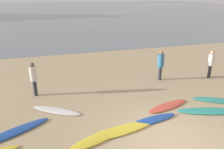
{
  "coord_description": "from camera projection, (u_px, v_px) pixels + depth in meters",
  "views": [
    {
      "loc": [
        -3.56,
        -5.26,
        4.52
      ],
      "look_at": [
        -0.46,
        4.88,
        0.6
      ],
      "focal_mm": 35.77,
      "sensor_mm": 36.0,
      "label": 1
    }
  ],
  "objects": [
    {
      "name": "ground_plane",
      "position": [
        97.0,
        60.0,
        16.26
      ],
      "size": [
        120.0,
        120.0,
        0.2
      ],
      "primitive_type": "cube",
      "color": "tan",
      "rests_on": "ground"
    },
    {
      "name": "ocean_water",
      "position": [
        54.0,
        9.0,
        62.67
      ],
      "size": [
        140.0,
        100.0,
        0.01
      ],
      "primitive_type": "cube",
      "color": "slate",
      "rests_on": "ground"
    },
    {
      "name": "surfboard_1",
      "position": [
        13.0,
        132.0,
        7.58
      ],
      "size": [
        2.57,
        1.66,
        0.08
      ],
      "primitive_type": "ellipsoid",
      "rotation": [
        0.0,
        0.0,
        0.47
      ],
      "color": "#1E479E",
      "rests_on": "ground"
    },
    {
      "name": "surfboard_2",
      "position": [
        56.0,
        111.0,
        9.0
      ],
      "size": [
        2.02,
        1.6,
        0.07
      ],
      "primitive_type": "ellipsoid",
      "rotation": [
        0.0,
        0.0,
        -0.61
      ],
      "color": "white",
      "rests_on": "ground"
    },
    {
      "name": "surfboard_3",
      "position": [
        99.0,
        138.0,
        7.3
      ],
      "size": [
        2.25,
        1.28,
        0.08
      ],
      "primitive_type": "ellipsoid",
      "rotation": [
        0.0,
        0.0,
        0.37
      ],
      "color": "yellow",
      "rests_on": "ground"
    },
    {
      "name": "surfboard_4",
      "position": [
        125.0,
        129.0,
        7.76
      ],
      "size": [
        2.51,
        1.02,
        0.08
      ],
      "primitive_type": "ellipsoid",
      "rotation": [
        0.0,
        0.0,
        0.2
      ],
      "color": "yellow",
      "rests_on": "ground"
    },
    {
      "name": "surfboard_5",
      "position": [
        152.0,
        120.0,
        8.32
      ],
      "size": [
        2.15,
        0.77,
        0.08
      ],
      "primitive_type": "ellipsoid",
      "rotation": [
        0.0,
        0.0,
        0.15
      ],
      "color": "#1E479E",
      "rests_on": "ground"
    },
    {
      "name": "surfboard_6",
      "position": [
        168.0,
        106.0,
        9.36
      ],
      "size": [
        2.13,
        1.08,
        0.07
      ],
      "primitive_type": "ellipsoid",
      "rotation": [
        0.0,
        0.0,
        0.28
      ],
      "color": "#D84C38",
      "rests_on": "ground"
    },
    {
      "name": "surfboard_7",
      "position": [
        209.0,
        111.0,
        8.94
      ],
      "size": [
        2.6,
        1.31,
        0.08
      ],
      "primitive_type": "ellipsoid",
      "rotation": [
        0.0,
        0.0,
        -0.3
      ],
      "color": "teal",
      "rests_on": "ground"
    },
    {
      "name": "surfboard_8",
      "position": [
        218.0,
        100.0,
        9.85
      ],
      "size": [
        2.14,
        1.49,
        0.07
      ],
      "primitive_type": "ellipsoid",
      "rotation": [
        0.0,
        0.0,
        -0.49
      ],
      "color": "teal",
      "rests_on": "ground"
    },
    {
      "name": "person_0",
      "position": [
        211.0,
        62.0,
        12.21
      ],
      "size": [
        0.32,
        0.32,
        1.58
      ],
      "rotation": [
        0.0,
        0.0,
        3.88
      ],
      "color": "#2D2D38",
      "rests_on": "ground"
    },
    {
      "name": "person_1",
      "position": [
        161.0,
        63.0,
        11.94
      ],
      "size": [
        0.33,
        0.33,
        1.64
      ],
      "rotation": [
        0.0,
        0.0,
        1.07
      ],
      "color": "#2D2D38",
      "rests_on": "ground"
    },
    {
      "name": "person_2",
      "position": [
        34.0,
        76.0,
        10.08
      ],
      "size": [
        0.32,
        0.32,
        1.6
      ],
      "rotation": [
        0.0,
        0.0,
        0.2
      ],
      "color": "#2D2D38",
      "rests_on": "ground"
    }
  ]
}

